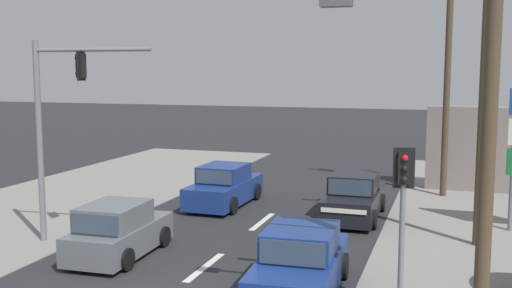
% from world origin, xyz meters
% --- Properties ---
extents(lane_dash_mid, '(0.20, 2.40, 0.01)m').
position_xyz_m(lane_dash_mid, '(0.00, 3.00, 0.00)').
color(lane_dash_mid, silver).
rests_on(lane_dash_mid, ground).
extents(lane_dash_far, '(0.20, 2.40, 0.01)m').
position_xyz_m(lane_dash_far, '(0.00, 8.00, 0.00)').
color(lane_dash_far, silver).
rests_on(lane_dash_far, ground).
extents(utility_pole_foreground_right, '(3.78, 0.31, 8.87)m').
position_xyz_m(utility_pole_foreground_right, '(6.45, -0.34, 4.79)').
color(utility_pole_foreground_right, '#4C3D2B').
rests_on(utility_pole_foreground_right, ground).
extents(utility_pole_midground_right, '(1.80, 0.26, 9.45)m').
position_xyz_m(utility_pole_midground_right, '(6.84, 7.29, 4.97)').
color(utility_pole_midground_right, '#4C3D2B').
rests_on(utility_pole_midground_right, ground).
extents(utility_pole_background_right, '(1.80, 0.26, 10.12)m').
position_xyz_m(utility_pole_background_right, '(5.78, 14.29, 5.30)').
color(utility_pole_background_right, '#4C3D2B').
rests_on(utility_pole_background_right, ground).
extents(traffic_signal_mast, '(3.68, 0.46, 6.00)m').
position_xyz_m(traffic_signal_mast, '(-5.02, 3.76, 3.83)').
color(traffic_signal_mast, slate).
rests_on(traffic_signal_mast, ground).
extents(pedestal_signal_right_kerb, '(0.44, 0.31, 3.56)m').
position_xyz_m(pedestal_signal_right_kerb, '(5.11, 1.45, 2.42)').
color(pedestal_signal_right_kerb, slate).
rests_on(pedestal_signal_right_kerb, ground).
extents(sedan_crossing_left, '(1.94, 4.27, 1.56)m').
position_xyz_m(sedan_crossing_left, '(-2.15, 9.97, 0.70)').
color(sedan_crossing_left, navy).
rests_on(sedan_crossing_left, ground).
extents(sedan_kerbside_parked, '(2.06, 4.32, 1.56)m').
position_xyz_m(sedan_kerbside_parked, '(2.83, 1.93, 0.70)').
color(sedan_kerbside_parked, navy).
rests_on(sedan_kerbside_parked, ground).
extents(sedan_oncoming_near, '(1.91, 4.25, 1.56)m').
position_xyz_m(sedan_oncoming_near, '(2.86, 9.51, 0.70)').
color(sedan_oncoming_near, black).
rests_on(sedan_oncoming_near, ground).
extents(hatchback_receding_far, '(1.87, 3.69, 1.53)m').
position_xyz_m(hatchback_receding_far, '(-2.62, 3.11, 0.70)').
color(hatchback_receding_far, slate).
rests_on(hatchback_receding_far, ground).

